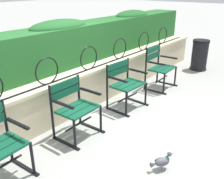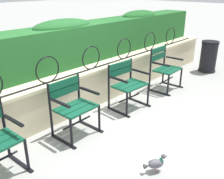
% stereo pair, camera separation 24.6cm
% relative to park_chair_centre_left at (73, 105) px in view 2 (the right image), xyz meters
% --- Properties ---
extents(ground_plane, '(60.00, 60.00, 0.00)m').
position_rel_park_chair_centre_left_xyz_m(ground_plane, '(0.67, -0.22, -0.46)').
color(ground_plane, '#9E9E99').
extents(stone_wall, '(8.44, 0.41, 0.69)m').
position_rel_park_chair_centre_left_xyz_m(stone_wall, '(0.67, 0.57, -0.11)').
color(stone_wall, beige).
rests_on(stone_wall, ground).
extents(iron_arch_fence, '(7.88, 0.02, 0.42)m').
position_rel_park_chair_centre_left_xyz_m(iron_arch_fence, '(0.45, 0.49, 0.42)').
color(iron_arch_fence, black).
rests_on(iron_arch_fence, stone_wall).
extents(hedge_row, '(8.27, 0.63, 0.83)m').
position_rel_park_chair_centre_left_xyz_m(hedge_row, '(0.71, 1.06, 0.63)').
color(hedge_row, '#236028').
rests_on(hedge_row, stone_wall).
extents(park_chair_centre_left, '(0.60, 0.53, 0.83)m').
position_rel_park_chair_centre_left_xyz_m(park_chair_centre_left, '(0.00, 0.00, 0.00)').
color(park_chair_centre_left, '#0F4C33').
rests_on(park_chair_centre_left, ground).
extents(park_chair_centre_right, '(0.65, 0.55, 0.82)m').
position_rel_park_chair_centre_left_xyz_m(park_chair_centre_right, '(1.23, -0.02, 0.00)').
color(park_chair_centre_right, '#0F4C33').
rests_on(park_chair_centre_right, ground).
extents(park_chair_rightmost, '(0.63, 0.54, 0.90)m').
position_rel_park_chair_centre_left_xyz_m(park_chair_rightmost, '(2.45, -0.05, 0.02)').
color(park_chair_rightmost, '#0F4C33').
rests_on(park_chair_rightmost, ground).
extents(pigeon_near_chairs, '(0.26, 0.20, 0.22)m').
position_rel_park_chair_centre_left_xyz_m(pigeon_near_chairs, '(0.08, -1.40, -0.34)').
color(pigeon_near_chairs, '#5B5B66').
rests_on(pigeon_near_chairs, ground).
extents(trash_bin, '(0.44, 0.44, 0.78)m').
position_rel_park_chair_centre_left_xyz_m(trash_bin, '(4.23, -0.28, -0.08)').
color(trash_bin, black).
rests_on(trash_bin, ground).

